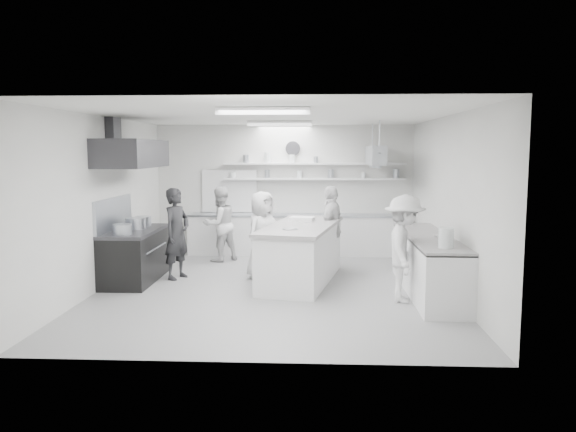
{
  "coord_description": "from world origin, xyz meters",
  "views": [
    {
      "loc": [
        0.73,
        -9.59,
        2.4
      ],
      "look_at": [
        0.23,
        0.6,
        1.2
      ],
      "focal_mm": 34.83,
      "sensor_mm": 36.0,
      "label": 1
    }
  ],
  "objects_px": {
    "back_counter": "(297,235)",
    "cook_stove": "(177,234)",
    "right_counter": "(428,265)",
    "prep_island": "(301,254)",
    "cook_back": "(220,224)",
    "stove": "(135,257)"
  },
  "relations": [
    {
      "from": "prep_island",
      "to": "cook_back",
      "type": "bearing_deg",
      "value": 146.28
    },
    {
      "from": "right_counter",
      "to": "back_counter",
      "type": "bearing_deg",
      "value": 124.65
    },
    {
      "from": "stove",
      "to": "cook_stove",
      "type": "bearing_deg",
      "value": 17.64
    },
    {
      "from": "right_counter",
      "to": "cook_back",
      "type": "height_order",
      "value": "cook_back"
    },
    {
      "from": "back_counter",
      "to": "right_counter",
      "type": "distance_m",
      "value": 4.13
    },
    {
      "from": "prep_island",
      "to": "cook_stove",
      "type": "relative_size",
      "value": 1.6
    },
    {
      "from": "back_counter",
      "to": "cook_back",
      "type": "relative_size",
      "value": 3.08
    },
    {
      "from": "cook_back",
      "to": "back_counter",
      "type": "bearing_deg",
      "value": 165.43
    },
    {
      "from": "prep_island",
      "to": "cook_back",
      "type": "relative_size",
      "value": 1.69
    },
    {
      "from": "stove",
      "to": "back_counter",
      "type": "distance_m",
      "value": 4.03
    },
    {
      "from": "stove",
      "to": "cook_stove",
      "type": "relative_size",
      "value": 1.05
    },
    {
      "from": "cook_stove",
      "to": "cook_back",
      "type": "relative_size",
      "value": 1.05
    },
    {
      "from": "right_counter",
      "to": "cook_stove",
      "type": "distance_m",
      "value": 4.61
    },
    {
      "from": "prep_island",
      "to": "cook_back",
      "type": "height_order",
      "value": "cook_back"
    },
    {
      "from": "stove",
      "to": "cook_back",
      "type": "relative_size",
      "value": 1.11
    },
    {
      "from": "back_counter",
      "to": "cook_stove",
      "type": "relative_size",
      "value": 2.92
    },
    {
      "from": "back_counter",
      "to": "prep_island",
      "type": "height_order",
      "value": "prep_island"
    },
    {
      "from": "right_counter",
      "to": "prep_island",
      "type": "height_order",
      "value": "prep_island"
    },
    {
      "from": "prep_island",
      "to": "cook_back",
      "type": "distance_m",
      "value": 2.6
    },
    {
      "from": "back_counter",
      "to": "cook_stove",
      "type": "bearing_deg",
      "value": -130.13
    },
    {
      "from": "stove",
      "to": "cook_back",
      "type": "xyz_separation_m",
      "value": [
        1.25,
        1.94,
        0.36
      ]
    },
    {
      "from": "cook_back",
      "to": "stove",
      "type": "bearing_deg",
      "value": 15.06
    }
  ]
}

